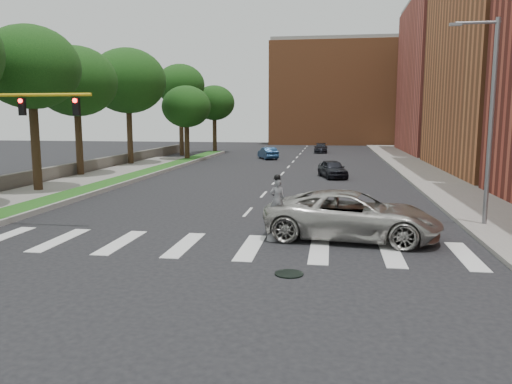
# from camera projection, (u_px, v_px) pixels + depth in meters

# --- Properties ---
(ground_plane) EXTENTS (160.00, 160.00, 0.00)m
(ground_plane) POSITION_uv_depth(u_px,v_px,m) (211.00, 253.00, 17.95)
(ground_plane) COLOR black
(ground_plane) RESTS_ON ground
(grass_median) EXTENTS (2.00, 60.00, 0.25)m
(grass_median) POSITION_uv_depth(u_px,v_px,m) (129.00, 178.00, 39.20)
(grass_median) COLOR #1B4F16
(grass_median) RESTS_ON ground
(median_curb) EXTENTS (0.20, 60.00, 0.28)m
(median_curb) POSITION_uv_depth(u_px,v_px,m) (142.00, 178.00, 39.05)
(median_curb) COLOR gray
(median_curb) RESTS_ON ground
(sidewalk_left) EXTENTS (4.00, 60.00, 0.18)m
(sidewalk_left) POSITION_uv_depth(u_px,v_px,m) (15.00, 198.00, 29.88)
(sidewalk_left) COLOR gray
(sidewalk_left) RESTS_ON ground
(sidewalk_right) EXTENTS (5.00, 90.00, 0.18)m
(sidewalk_right) POSITION_uv_depth(u_px,v_px,m) (434.00, 176.00, 40.51)
(sidewalk_right) COLOR gray
(sidewalk_right) RESTS_ON ground
(stone_wall) EXTENTS (0.50, 56.00, 1.10)m
(stone_wall) POSITION_uv_depth(u_px,v_px,m) (77.00, 169.00, 41.92)
(stone_wall) COLOR #555049
(stone_wall) RESTS_ON ground
(manhole) EXTENTS (0.90, 0.90, 0.04)m
(manhole) POSITION_uv_depth(u_px,v_px,m) (289.00, 274.00, 15.55)
(manhole) COLOR black
(manhole) RESTS_ON ground
(building_far) EXTENTS (16.00, 22.00, 20.00)m
(building_far) POSITION_uv_depth(u_px,v_px,m) (469.00, 78.00, 65.97)
(building_far) COLOR #B44F42
(building_far) RESTS_ON ground
(building_backdrop) EXTENTS (26.00, 14.00, 18.00)m
(building_backdrop) POSITION_uv_depth(u_px,v_px,m) (343.00, 95.00, 91.97)
(building_backdrop) COLOR #A85E34
(building_backdrop) RESTS_ON ground
(streetlight) EXTENTS (2.05, 0.20, 9.00)m
(streetlight) POSITION_uv_depth(u_px,v_px,m) (489.00, 116.00, 21.46)
(streetlight) COLOR slate
(streetlight) RESTS_ON ground
(traffic_signal) EXTENTS (5.30, 0.23, 6.20)m
(traffic_signal) POSITION_uv_depth(u_px,v_px,m) (8.00, 134.00, 21.73)
(traffic_signal) COLOR black
(traffic_signal) RESTS_ON ground
(stilt_performer) EXTENTS (0.83, 0.62, 2.65)m
(stilt_performer) POSITION_uv_depth(u_px,v_px,m) (277.00, 216.00, 19.72)
(stilt_performer) COLOR black
(stilt_performer) RESTS_ON ground
(suv_crossing) EXTENTS (7.27, 4.00, 1.93)m
(suv_crossing) POSITION_uv_depth(u_px,v_px,m) (352.00, 215.00, 19.98)
(suv_crossing) COLOR #A9A6A0
(suv_crossing) RESTS_ON ground
(car_near) EXTENTS (2.78, 4.52, 1.44)m
(car_near) POSITION_uv_depth(u_px,v_px,m) (333.00, 169.00, 40.33)
(car_near) COLOR black
(car_near) RESTS_ON ground
(car_mid) EXTENTS (3.01, 4.45, 1.39)m
(car_mid) POSITION_uv_depth(u_px,v_px,m) (268.00, 153.00, 58.42)
(car_mid) COLOR navy
(car_mid) RESTS_ON ground
(car_far) EXTENTS (1.83, 4.42, 1.28)m
(car_far) POSITION_uv_depth(u_px,v_px,m) (321.00, 148.00, 68.76)
(car_far) COLOR black
(car_far) RESTS_ON ground
(tree_2) EXTENTS (6.16, 6.16, 10.60)m
(tree_2) POSITION_uv_depth(u_px,v_px,m) (30.00, 68.00, 31.42)
(tree_2) COLOR black
(tree_2) RESTS_ON ground
(tree_3) EXTENTS (6.61, 6.61, 10.53)m
(tree_3) POSITION_uv_depth(u_px,v_px,m) (76.00, 82.00, 40.13)
(tree_3) COLOR black
(tree_3) RESTS_ON ground
(tree_4) EXTENTS (7.60, 7.60, 11.70)m
(tree_4) POSITION_uv_depth(u_px,v_px,m) (128.00, 81.00, 49.90)
(tree_4) COLOR black
(tree_4) RESTS_ON ground
(tree_5) EXTENTS (6.11, 6.11, 11.50)m
(tree_5) POSITION_uv_depth(u_px,v_px,m) (180.00, 85.00, 62.94)
(tree_5) COLOR black
(tree_5) RESTS_ON ground
(tree_6) EXTENTS (5.47, 5.47, 8.36)m
(tree_6) POSITION_uv_depth(u_px,v_px,m) (186.00, 107.00, 55.76)
(tree_6) COLOR black
(tree_6) RESTS_ON ground
(tree_7) EXTENTS (5.59, 5.59, 9.19)m
(tree_7) POSITION_uv_depth(u_px,v_px,m) (214.00, 103.00, 68.33)
(tree_7) COLOR black
(tree_7) RESTS_ON ground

